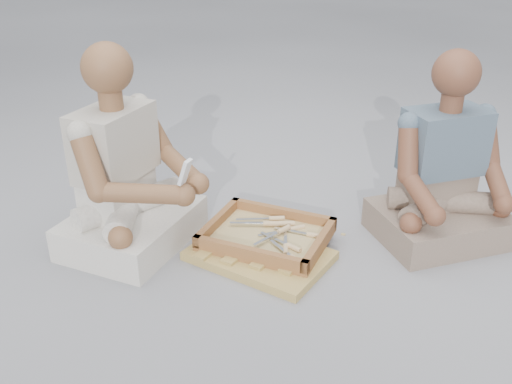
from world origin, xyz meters
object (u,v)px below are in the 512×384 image
(carved_panel, at_px, (260,256))
(tool_tray, at_px, (267,236))
(craftsman, at_px, (127,181))
(companion, at_px, (443,180))

(carved_panel, bearing_deg, tool_tray, 88.39)
(craftsman, bearing_deg, companion, 116.05)
(craftsman, bearing_deg, carved_panel, 99.25)
(carved_panel, distance_m, companion, 0.86)
(tool_tray, relative_size, companion, 0.66)
(carved_panel, distance_m, tool_tray, 0.11)
(carved_panel, height_order, craftsman, craftsman)
(craftsman, relative_size, companion, 1.05)
(tool_tray, height_order, companion, companion)
(carved_panel, xyz_separation_m, companion, (0.71, 0.42, 0.26))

